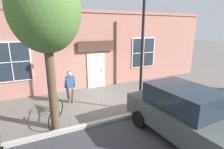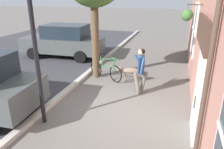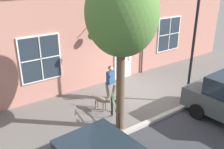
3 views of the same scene
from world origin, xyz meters
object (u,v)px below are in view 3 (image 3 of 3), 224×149
Objects in this scene: dog_on_leash at (102,100)px; street_tree_by_curb at (120,18)px; leaning_bicycle at (115,112)px; street_lamp at (196,24)px; pedestrian_walking at (111,80)px.

dog_on_leash is 3.84m from street_tree_by_curb.
dog_on_leash is 1.01m from leaning_bicycle.
dog_on_leash is 0.21× the size of street_lamp.
street_lamp is (1.58, 3.47, 2.99)m from dog_on_leash.
pedestrian_walking is 4.20m from street_lamp.
dog_on_leash is at bearing -114.44° from street_lamp.
dog_on_leash is at bearing 177.20° from leaning_bicycle.
pedestrian_walking is at bearing 149.93° from leaning_bicycle.
street_tree_by_curb is 1.03× the size of street_lamp.
pedestrian_walking is 1.15m from dog_on_leash.
dog_on_leash is 0.69× the size of leaning_bicycle.
pedestrian_walking is 0.29× the size of street_tree_by_curb.
street_tree_by_curb reaches higher than dog_on_leash.
dog_on_leash is (0.58, -0.87, -0.49)m from pedestrian_walking.
street_tree_by_curb is 3.48× the size of leaning_bicycle.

